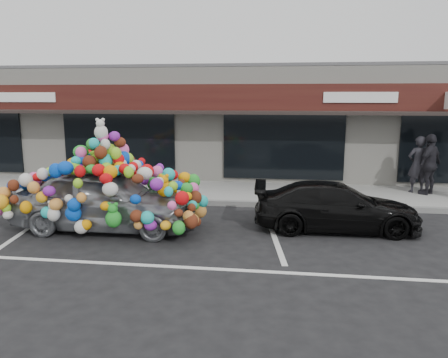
# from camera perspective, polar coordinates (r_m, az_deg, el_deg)

# --- Properties ---
(ground) EXTENTS (90.00, 90.00, 0.00)m
(ground) POSITION_cam_1_polar(r_m,az_deg,el_deg) (10.84, -8.78, -6.46)
(ground) COLOR black
(ground) RESTS_ON ground
(shop_building) EXTENTS (24.00, 7.20, 4.31)m
(shop_building) POSITION_cam_1_polar(r_m,az_deg,el_deg) (18.63, -1.52, 7.60)
(shop_building) COLOR silver
(shop_building) RESTS_ON ground
(sidewalk) EXTENTS (26.00, 3.00, 0.15)m
(sidewalk) POSITION_cam_1_polar(r_m,az_deg,el_deg) (14.57, -4.32, -1.60)
(sidewalk) COLOR gray
(sidewalk) RESTS_ON ground
(kerb) EXTENTS (26.00, 0.18, 0.16)m
(kerb) POSITION_cam_1_polar(r_m,az_deg,el_deg) (13.14, -5.69, -2.98)
(kerb) COLOR slate
(kerb) RESTS_ON ground
(parking_stripe_left) EXTENTS (0.73, 4.37, 0.01)m
(parking_stripe_left) POSITION_cam_1_polar(r_m,az_deg,el_deg) (12.29, -23.02, -5.12)
(parking_stripe_left) COLOR silver
(parking_stripe_left) RESTS_ON ground
(parking_stripe_mid) EXTENTS (0.73, 4.37, 0.01)m
(parking_stripe_mid) POSITION_cam_1_polar(r_m,az_deg,el_deg) (10.60, 6.31, -6.77)
(parking_stripe_mid) COLOR silver
(parking_stripe_mid) RESTS_ON ground
(lane_line) EXTENTS (14.00, 0.12, 0.01)m
(lane_line) POSITION_cam_1_polar(r_m,az_deg,el_deg) (8.31, 0.16, -11.74)
(lane_line) COLOR silver
(lane_line) RESTS_ON ground
(toy_car) EXTENTS (3.16, 4.68, 2.72)m
(toy_car) POSITION_cam_1_polar(r_m,az_deg,el_deg) (10.86, -15.37, -1.65)
(toy_car) COLOR #989CA2
(toy_car) RESTS_ON ground
(black_sedan) EXTENTS (1.74, 3.98, 1.14)m
(black_sedan) POSITION_cam_1_polar(r_m,az_deg,el_deg) (10.87, 14.44, -3.50)
(black_sedan) COLOR black
(black_sedan) RESTS_ON ground
(pedestrian_a) EXTENTS (0.75, 0.59, 1.80)m
(pedestrian_a) POSITION_cam_1_polar(r_m,az_deg,el_deg) (15.19, 23.96, 1.75)
(pedestrian_a) COLOR #24242A
(pedestrian_a) RESTS_ON sidewalk
(pedestrian_c) EXTENTS (1.12, 1.11, 1.90)m
(pedestrian_c) POSITION_cam_1_polar(r_m,az_deg,el_deg) (15.03, 25.29, 1.75)
(pedestrian_c) COLOR black
(pedestrian_c) RESTS_ON sidewalk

